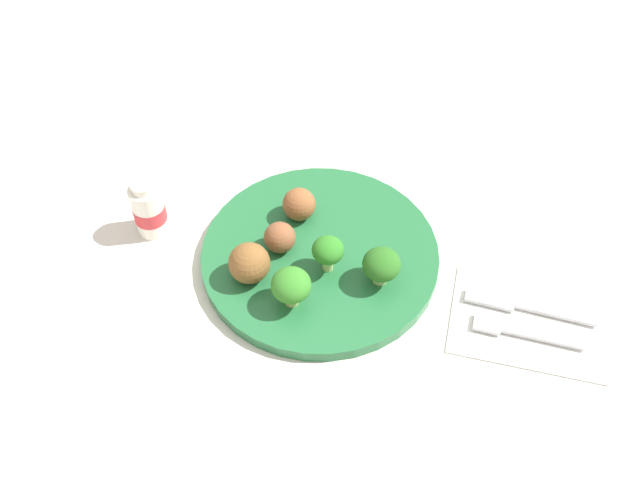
% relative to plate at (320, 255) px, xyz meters
% --- Properties ---
extents(ground_plane, '(4.00, 4.00, 0.00)m').
position_rel_plate_xyz_m(ground_plane, '(0.00, 0.00, -0.01)').
color(ground_plane, silver).
extents(plate, '(0.28, 0.28, 0.02)m').
position_rel_plate_xyz_m(plate, '(0.00, 0.00, 0.00)').
color(plate, '#236638').
rests_on(plate, ground_plane).
extents(broccoli_floret_mid_left, '(0.04, 0.04, 0.05)m').
position_rel_plate_xyz_m(broccoli_floret_mid_left, '(0.01, 0.08, 0.04)').
color(broccoli_floret_mid_left, '#A7BC66').
rests_on(broccoli_floret_mid_left, plate).
extents(broccoli_floret_mid_right, '(0.04, 0.04, 0.05)m').
position_rel_plate_xyz_m(broccoli_floret_mid_right, '(-0.08, 0.02, 0.04)').
color(broccoli_floret_mid_right, '#A1C36F').
rests_on(broccoli_floret_mid_right, plate).
extents(broccoli_floret_center, '(0.04, 0.04, 0.05)m').
position_rel_plate_xyz_m(broccoli_floret_center, '(-0.02, 0.02, 0.04)').
color(broccoli_floret_center, '#A8C572').
rests_on(broccoli_floret_center, plate).
extents(meatball_near_rim, '(0.05, 0.05, 0.05)m').
position_rel_plate_xyz_m(meatball_near_rim, '(0.06, 0.06, 0.03)').
color(meatball_near_rim, brown).
rests_on(meatball_near_rim, plate).
extents(meatball_front_right, '(0.04, 0.04, 0.04)m').
position_rel_plate_xyz_m(meatball_front_right, '(0.04, -0.05, 0.03)').
color(meatball_front_right, brown).
rests_on(meatball_front_right, plate).
extents(meatball_back_left, '(0.04, 0.04, 0.04)m').
position_rel_plate_xyz_m(meatball_back_left, '(0.05, 0.01, 0.03)').
color(meatball_back_left, brown).
rests_on(meatball_back_left, plate).
extents(napkin, '(0.18, 0.13, 0.01)m').
position_rel_plate_xyz_m(napkin, '(-0.25, 0.01, -0.01)').
color(napkin, white).
rests_on(napkin, ground_plane).
extents(fork, '(0.12, 0.02, 0.01)m').
position_rel_plate_xyz_m(fork, '(-0.24, 0.03, -0.00)').
color(fork, silver).
rests_on(fork, napkin).
extents(knife, '(0.15, 0.02, 0.01)m').
position_rel_plate_xyz_m(knife, '(-0.24, -0.00, -0.00)').
color(knife, silver).
rests_on(knife, napkin).
extents(yogurt_bottle, '(0.04, 0.04, 0.08)m').
position_rel_plate_xyz_m(yogurt_bottle, '(0.21, 0.02, 0.03)').
color(yogurt_bottle, white).
rests_on(yogurt_bottle, ground_plane).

